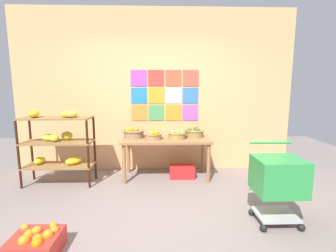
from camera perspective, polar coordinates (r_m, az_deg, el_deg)
name	(u,v)px	position (r m, az deg, el deg)	size (l,w,h in m)	color
ground	(152,216)	(3.14, -3.74, -20.24)	(9.50, 9.50, 0.00)	slate
back_wall_with_art	(155,91)	(4.52, -3.17, 8.09)	(5.06, 0.07, 2.93)	tan
banana_shelf_unit	(58,140)	(4.23, -24.36, -2.93)	(1.07, 0.45, 1.20)	#36160B
display_table	(166,143)	(4.14, -0.43, -4.07)	(1.48, 0.65, 0.69)	olive
fruit_basket_back_left	(194,133)	(4.24, 6.15, -1.57)	(0.34, 0.34, 0.18)	olive
fruit_basket_back_right	(153,135)	(4.04, -3.45, -2.18)	(0.30, 0.30, 0.16)	#9B7149
fruit_basket_right	(177,135)	(4.07, 2.15, -2.03)	(0.30, 0.30, 0.16)	#A3793E
fruit_basket_left	(133,133)	(4.20, -8.09, -1.57)	(0.37, 0.37, 0.19)	#8F6C4A
produce_crate_under_table	(182,171)	(4.32, 3.26, -10.54)	(0.43, 0.33, 0.19)	red
orange_crate_foreground	(36,243)	(2.78, -28.46, -22.99)	(0.43, 0.39, 0.25)	red
shopping_cart	(278,178)	(3.04, 24.35, -11.09)	(0.52, 0.48, 0.90)	black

